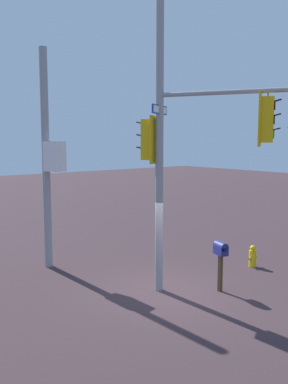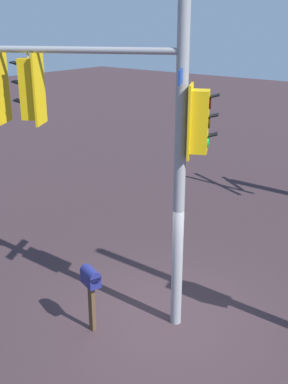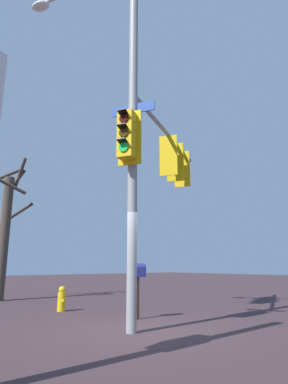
% 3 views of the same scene
% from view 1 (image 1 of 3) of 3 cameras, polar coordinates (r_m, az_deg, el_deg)
% --- Properties ---
extents(ground_plane, '(80.00, 80.00, 0.00)m').
position_cam_1_polar(ground_plane, '(12.15, 3.11, -13.27)').
color(ground_plane, '#3A2A2E').
extents(main_signal_pole_assembly, '(3.61, 6.59, 9.59)m').
position_cam_1_polar(main_signal_pole_assembly, '(11.27, 9.50, 10.86)').
color(main_signal_pole_assembly, gray).
rests_on(main_signal_pole_assembly, ground).
extents(secondary_pole_assembly, '(0.60, 0.87, 7.12)m').
position_cam_1_polar(secondary_pole_assembly, '(14.06, -12.64, 4.40)').
color(secondary_pole_assembly, gray).
rests_on(secondary_pole_assembly, ground).
extents(fire_hydrant, '(0.38, 0.24, 0.73)m').
position_cam_1_polar(fire_hydrant, '(14.73, 14.38, -8.40)').
color(fire_hydrant, yellow).
rests_on(fire_hydrant, ground).
extents(mailbox, '(0.36, 0.49, 1.41)m').
position_cam_1_polar(mailbox, '(12.06, 10.27, -8.01)').
color(mailbox, '#4C3823').
rests_on(mailbox, ground).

